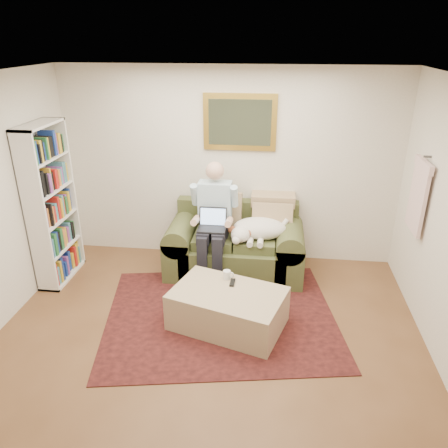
% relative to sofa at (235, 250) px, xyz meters
% --- Properties ---
extents(room_shell, '(4.51, 5.00, 2.61)m').
position_rel_sofa_xyz_m(room_shell, '(-0.14, -1.66, 0.99)').
color(room_shell, brown).
rests_on(room_shell, ground).
extents(rug, '(2.86, 2.45, 0.01)m').
position_rel_sofa_xyz_m(rug, '(-0.06, -1.06, -0.30)').
color(rug, black).
rests_on(rug, room_shell).
extents(sofa, '(1.77, 0.90, 1.06)m').
position_rel_sofa_xyz_m(sofa, '(0.00, 0.00, 0.00)').
color(sofa, '#454826').
rests_on(sofa, room_shell).
extents(seated_man, '(0.58, 0.83, 1.49)m').
position_rel_sofa_xyz_m(seated_man, '(-0.27, -0.16, 0.44)').
color(seated_man, '#8CBFD8').
rests_on(seated_man, sofa).
extents(laptop, '(0.34, 0.27, 0.25)m').
position_rel_sofa_xyz_m(laptop, '(-0.27, -0.23, 0.48)').
color(laptop, black).
rests_on(laptop, seated_man).
extents(sleeping_dog, '(0.73, 0.46, 0.27)m').
position_rel_sofa_xyz_m(sleeping_dog, '(0.32, -0.09, 0.37)').
color(sleeping_dog, white).
rests_on(sleeping_dog, sofa).
extents(ottoman, '(1.33, 1.06, 0.42)m').
position_rel_sofa_xyz_m(ottoman, '(0.04, -1.21, -0.09)').
color(ottoman, tan).
rests_on(ottoman, room_shell).
extents(coffee_mug, '(0.08, 0.08, 0.10)m').
position_rel_sofa_xyz_m(coffee_mug, '(-0.00, -0.94, 0.17)').
color(coffee_mug, white).
rests_on(coffee_mug, ottoman).
extents(tv_remote, '(0.05, 0.15, 0.02)m').
position_rel_sofa_xyz_m(tv_remote, '(0.07, -1.03, 0.13)').
color(tv_remote, black).
rests_on(tv_remote, ottoman).
extents(bookshelf, '(0.28, 0.80, 2.00)m').
position_rel_sofa_xyz_m(bookshelf, '(-2.24, -0.42, 0.69)').
color(bookshelf, white).
rests_on(bookshelf, room_shell).
extents(wall_mirror, '(0.94, 0.04, 0.72)m').
position_rel_sofa_xyz_m(wall_mirror, '(-0.00, 0.45, 1.59)').
color(wall_mirror, gold).
rests_on(wall_mirror, room_shell).
extents(hanging_shirt, '(0.06, 0.52, 0.90)m').
position_rel_sofa_xyz_m(hanging_shirt, '(2.05, -0.42, 1.04)').
color(hanging_shirt, beige).
rests_on(hanging_shirt, room_shell).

